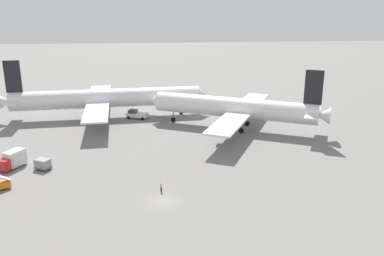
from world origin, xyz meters
The scene contains 7 objects.
ground_plane centered at (0.00, 0.00, 0.00)m, with size 600.00×600.00×0.00m, color slate.
airliner_at_gate_left centered at (-14.73, 55.58, 5.68)m, with size 60.37×47.04×17.47m.
airliner_being_pushed centered at (20.87, 40.33, 5.67)m, with size 46.25×43.33×16.97m.
pushback_tug centered at (-5.84, 53.31, 1.21)m, with size 9.19×4.89×2.85m.
gse_container_dolly_flat centered at (-23.89, 16.43, 1.17)m, with size 3.87×3.51×2.15m.
gse_catering_truck_tall centered at (-30.25, 17.88, 1.76)m, with size 5.00×6.26×3.50m.
ground_crew_wing_walker_right centered at (-0.21, 3.67, 0.85)m, with size 0.36×0.36×1.63m.
Camera 1 is at (-1.65, -62.85, 32.25)m, focal length 37.80 mm.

